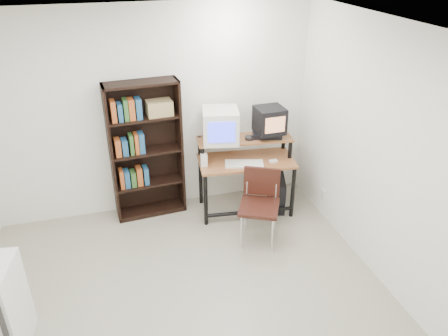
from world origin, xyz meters
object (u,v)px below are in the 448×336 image
object	(u,v)px
crt_monitor	(220,126)
school_chair	(260,198)
bookshelf	(145,149)
pc_tower	(276,193)
computer_desk	(246,162)
crt_tv	(270,120)

from	to	relation	value
crt_monitor	school_chair	bearing A→B (deg)	-59.61
crt_monitor	bookshelf	xyz separation A→B (m)	(-0.92, 0.17, -0.27)
crt_monitor	bookshelf	world-z (taller)	bookshelf
pc_tower	computer_desk	bearing A→B (deg)	-172.37
bookshelf	school_chair	bearing A→B (deg)	-43.02
computer_desk	crt_tv	bearing A→B (deg)	14.52
crt_monitor	bookshelf	size ratio (longest dim) A/B	0.29
pc_tower	bookshelf	xyz separation A→B (m)	(-1.63, 0.37, 0.69)
computer_desk	crt_monitor	world-z (taller)	crt_monitor
school_chair	bookshelf	size ratio (longest dim) A/B	0.50
computer_desk	crt_tv	world-z (taller)	crt_tv
pc_tower	school_chair	bearing A→B (deg)	-110.71
school_chair	bookshelf	xyz separation A→B (m)	(-1.17, 0.95, 0.36)
pc_tower	bookshelf	bearing A→B (deg)	-175.12
computer_desk	bookshelf	xyz separation A→B (m)	(-1.21, 0.30, 0.22)
crt_tv	school_chair	size ratio (longest dim) A/B	0.40
computer_desk	pc_tower	bearing A→B (deg)	-3.59
crt_tv	computer_desk	bearing A→B (deg)	-173.98
crt_monitor	pc_tower	xyz separation A→B (m)	(0.71, -0.20, -0.96)
crt_tv	crt_monitor	bearing A→B (deg)	170.09
pc_tower	school_chair	size ratio (longest dim) A/B	0.51
computer_desk	bookshelf	size ratio (longest dim) A/B	0.71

